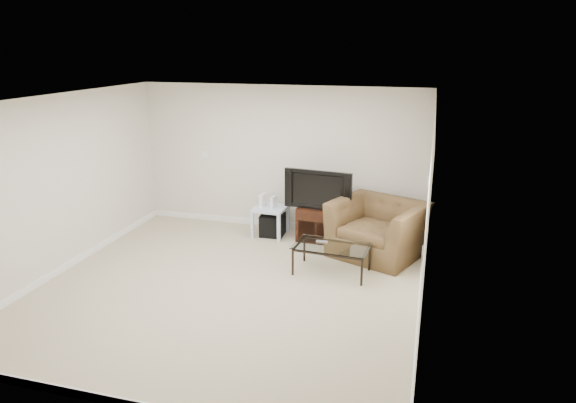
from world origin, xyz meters
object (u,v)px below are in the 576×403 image
(tv_stand, at_px, (320,224))
(coffee_table, at_px, (331,259))
(television, at_px, (320,188))
(recliner, at_px, (378,220))
(side_table, at_px, (270,221))
(subwoofer, at_px, (273,225))

(tv_stand, height_order, coffee_table, tv_stand)
(tv_stand, relative_size, television, 0.67)
(recliner, relative_size, coffee_table, 1.23)
(side_table, bearing_deg, recliner, -11.18)
(television, bearing_deg, side_table, -175.39)
(side_table, height_order, coffee_table, side_table)
(recliner, distance_m, coffee_table, 1.08)
(side_table, xyz_separation_m, recliner, (1.85, -0.37, 0.32))
(television, relative_size, recliner, 0.80)
(tv_stand, bearing_deg, television, -90.00)
(recliner, bearing_deg, side_table, -169.21)
(tv_stand, bearing_deg, side_table, -176.77)
(coffee_table, bearing_deg, television, 110.28)
(side_table, distance_m, coffee_table, 1.78)
(recliner, bearing_deg, subwoofer, -169.99)
(television, xyz_separation_m, recliner, (0.99, -0.34, -0.33))
(side_table, height_order, recliner, recliner)
(television, height_order, side_table, television)
(recliner, bearing_deg, coffee_table, -101.03)
(recliner, height_order, coffee_table, recliner)
(side_table, relative_size, coffee_table, 0.49)
(tv_stand, relative_size, subwoofer, 1.80)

